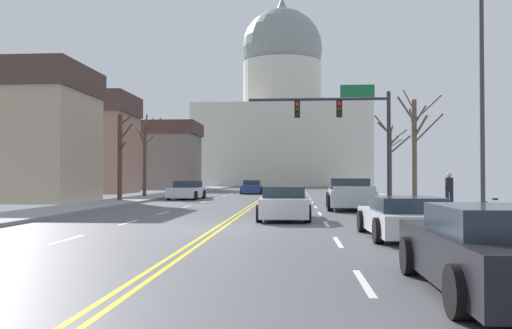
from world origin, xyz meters
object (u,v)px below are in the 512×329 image
at_px(street_lamp_right, 472,76).
at_px(sedan_near_03, 495,252).
at_px(sedan_oncoming_00, 187,191).
at_px(sedan_oncoming_01, 252,187).
at_px(pedestrian_01, 449,190).
at_px(bicycle_parked, 492,213).
at_px(pickup_truck_near_00, 350,195).
at_px(sedan_near_01, 283,204).
at_px(signal_gantry, 348,119).
at_px(sedan_near_02, 405,218).

distance_m(street_lamp_right, sedan_near_03, 10.61).
distance_m(sedan_oncoming_00, sedan_oncoming_01, 12.98).
height_order(pedestrian_01, bicycle_parked, pedestrian_01).
bearing_deg(sedan_near_03, pickup_truck_near_00, 90.14).
distance_m(sedan_near_01, sedan_near_03, 13.40).
xyz_separation_m(sedan_oncoming_00, pedestrian_01, (14.46, -14.42, 0.45)).
xyz_separation_m(sedan_near_01, bicycle_parked, (6.75, -2.93, -0.12)).
bearing_deg(bicycle_parked, sedan_near_03, -109.10).
height_order(sedan_oncoming_00, pedestrian_01, pedestrian_01).
xyz_separation_m(sedan_near_01, sedan_near_03, (3.26, -12.99, -0.01)).
height_order(pickup_truck_near_00, bicycle_parked, pickup_truck_near_00).
height_order(signal_gantry, sedan_oncoming_01, signal_gantry).
relative_size(sedan_near_03, sedan_oncoming_00, 1.00).
relative_size(pickup_truck_near_00, sedan_oncoming_01, 1.29).
bearing_deg(sedan_near_03, sedan_near_02, 88.89).
height_order(pickup_truck_near_00, sedan_near_02, pickup_truck_near_00).
bearing_deg(street_lamp_right, bicycle_parked, 39.51).
xyz_separation_m(sedan_oncoming_01, bicycle_parked, (10.40, -33.19, -0.10)).
relative_size(pickup_truck_near_00, sedan_near_03, 1.24).
bearing_deg(pickup_truck_near_00, sedan_oncoming_00, 133.73).
bearing_deg(pickup_truck_near_00, sedan_near_03, -89.86).
distance_m(sedan_near_02, sedan_oncoming_01, 36.91).
xyz_separation_m(sedan_near_02, pedestrian_01, (3.74, 9.36, 0.53)).
bearing_deg(sedan_oncoming_01, pedestrian_01, -68.12).
xyz_separation_m(pickup_truck_near_00, bicycle_parked, (3.53, -9.73, -0.22)).
distance_m(signal_gantry, pickup_truck_near_00, 5.10).
relative_size(signal_gantry, sedan_oncoming_01, 1.78).
bearing_deg(sedan_near_01, street_lamp_right, -31.24).
distance_m(pickup_truck_near_00, sedan_oncoming_01, 24.45).
relative_size(pedestrian_01, bicycle_parked, 0.94).
bearing_deg(sedan_near_01, signal_gantry, 70.81).
height_order(sedan_near_02, sedan_near_03, sedan_near_03).
height_order(street_lamp_right, sedan_near_02, street_lamp_right).
bearing_deg(pickup_truck_near_00, sedan_near_01, -115.31).
bearing_deg(street_lamp_right, signal_gantry, 100.73).
xyz_separation_m(street_lamp_right, sedan_near_03, (-2.67, -9.39, -4.15)).
relative_size(sedan_near_03, bicycle_parked, 2.61).
xyz_separation_m(sedan_near_03, pedestrian_01, (3.88, 16.39, 0.47)).
bearing_deg(sedan_near_03, sedan_oncoming_01, 99.08).
bearing_deg(sedan_near_01, pedestrian_01, 25.41).
height_order(sedan_near_01, sedan_oncoming_00, sedan_oncoming_00).
bearing_deg(pickup_truck_near_00, pedestrian_01, -40.93).
distance_m(street_lamp_right, sedan_oncoming_01, 35.44).
bearing_deg(sedan_near_02, bicycle_parked, 42.22).
bearing_deg(sedan_oncoming_00, sedan_near_02, -65.73).
height_order(sedan_oncoming_01, pedestrian_01, pedestrian_01).
bearing_deg(sedan_near_02, pickup_truck_near_00, 90.82).
height_order(signal_gantry, sedan_near_03, signal_gantry).
xyz_separation_m(signal_gantry, sedan_near_01, (-3.40, -9.77, -4.24)).
xyz_separation_m(street_lamp_right, pickup_truck_near_00, (-2.72, 10.40, -4.04)).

